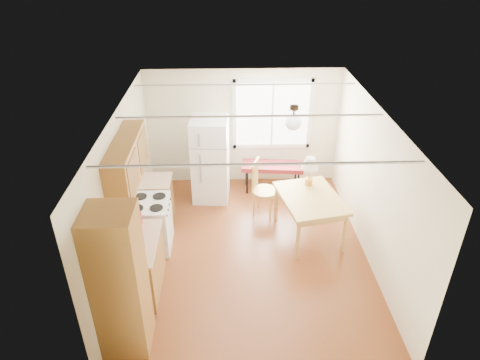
{
  "coord_description": "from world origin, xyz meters",
  "views": [
    {
      "loc": [
        -0.34,
        -5.83,
        4.77
      ],
      "look_at": [
        -0.13,
        0.47,
        1.15
      ],
      "focal_mm": 32.0,
      "sensor_mm": 36.0,
      "label": 1
    }
  ],
  "objects_px": {
    "refrigerator": "(210,160)",
    "chair": "(260,184)",
    "bench": "(272,167)",
    "dining_table": "(310,202)"
  },
  "relations": [
    {
      "from": "refrigerator",
      "to": "chair",
      "type": "relative_size",
      "value": 1.56
    },
    {
      "from": "dining_table",
      "to": "refrigerator",
      "type": "bearing_deg",
      "value": 130.73
    },
    {
      "from": "refrigerator",
      "to": "bench",
      "type": "xyz_separation_m",
      "value": [
        1.28,
        0.29,
        -0.34
      ]
    },
    {
      "from": "refrigerator",
      "to": "chair",
      "type": "bearing_deg",
      "value": -28.13
    },
    {
      "from": "bench",
      "to": "dining_table",
      "type": "xyz_separation_m",
      "value": [
        0.5,
        -1.65,
        0.19
      ]
    },
    {
      "from": "bench",
      "to": "chair",
      "type": "bearing_deg",
      "value": -104.89
    },
    {
      "from": "dining_table",
      "to": "chair",
      "type": "height_order",
      "value": "chair"
    },
    {
      "from": "dining_table",
      "to": "chair",
      "type": "xyz_separation_m",
      "value": [
        -0.83,
        0.77,
        -0.07
      ]
    },
    {
      "from": "chair",
      "to": "dining_table",
      "type": "bearing_deg",
      "value": -22.54
    },
    {
      "from": "bench",
      "to": "chair",
      "type": "height_order",
      "value": "chair"
    }
  ]
}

